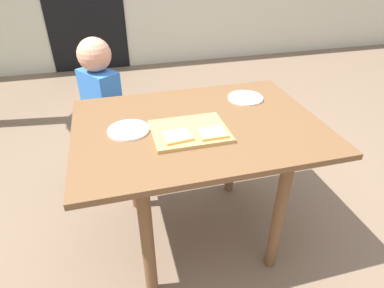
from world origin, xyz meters
TOP-DOWN VIEW (x-y plane):
  - ground_plane at (0.00, 0.00)m, footprint 16.00×16.00m
  - dining_table at (0.00, 0.00)m, footprint 1.11×0.80m
  - cutting_board at (-0.06, -0.07)m, footprint 0.32×0.26m
  - pizza_slice_near_left at (-0.13, -0.12)m, footprint 0.13×0.11m
  - pizza_slice_near_right at (0.02, -0.13)m, footprint 0.12×0.09m
  - plate_white_right at (0.31, 0.20)m, footprint 0.18×0.18m
  - plate_white_left at (-0.31, 0.01)m, footprint 0.18×0.18m
  - child_left at (-0.43, 0.64)m, footprint 0.25×0.28m

SIDE VIEW (x-z plane):
  - ground_plane at x=0.00m, z-range 0.00..0.00m
  - child_left at x=-0.43m, z-range 0.08..1.03m
  - dining_table at x=0.00m, z-range 0.24..0.94m
  - plate_white_right at x=0.31m, z-range 0.70..0.71m
  - plate_white_left at x=-0.31m, z-range 0.70..0.71m
  - cutting_board at x=-0.06m, z-range 0.70..0.71m
  - pizza_slice_near_left at x=-0.13m, z-range 0.71..0.73m
  - pizza_slice_near_right at x=0.02m, z-range 0.71..0.73m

